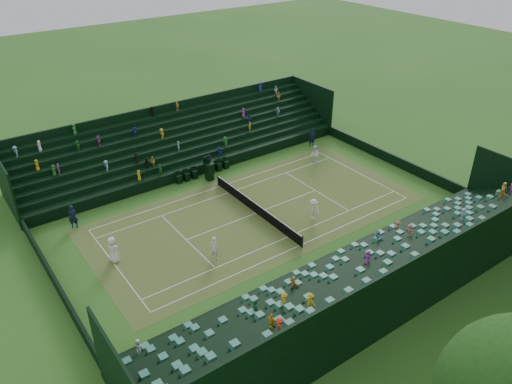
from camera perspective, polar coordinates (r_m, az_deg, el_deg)
ground at (r=40.45m, az=0.00°, el=-2.46°), size 160.00×160.00×0.00m
court_surface at (r=40.45m, az=0.00°, el=-2.45°), size 12.97×26.77×0.01m
perimeter_wall_north at (r=50.00m, az=15.00°, el=3.79°), size 17.17×0.20×1.00m
perimeter_wall_south at (r=35.14m, az=-21.89°, el=-9.68°), size 17.17×0.20×1.00m
perimeter_wall_east at (r=34.86m, az=8.23°, el=-7.81°), size 0.20×31.77×1.00m
perimeter_wall_west at (r=46.46m, az=-6.11°, el=2.63°), size 0.20×31.77×1.00m
north_grandstand at (r=32.07m, az=13.50°, el=-9.91°), size 6.60×32.00×4.90m
south_grandstand at (r=49.36m, az=-8.63°, el=5.50°), size 6.60×32.00×4.90m
tennis_net at (r=40.17m, az=0.00°, el=-1.82°), size 11.67×0.10×1.06m
umpire_chair at (r=45.13m, az=-5.38°, el=2.61°), size 0.79×0.79×2.49m
courtside_chairs at (r=46.22m, az=-6.10°, el=2.36°), size 0.51×5.48×1.10m
player_near_west at (r=36.07m, az=-16.03°, el=-6.37°), size 1.15×0.97×2.00m
player_near_east at (r=35.15m, az=-4.77°, el=-6.35°), size 0.80×0.73×1.85m
player_far_west at (r=48.24m, az=6.74°, el=4.25°), size 1.12×1.01×1.88m
player_far_east at (r=39.51m, az=6.58°, el=-2.00°), size 1.31×0.98×1.81m
line_judge_north at (r=51.95m, az=6.43°, el=6.22°), size 0.63×0.80×1.91m
line_judge_south at (r=40.71m, az=-20.18°, el=-2.69°), size 0.71×0.83×1.93m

